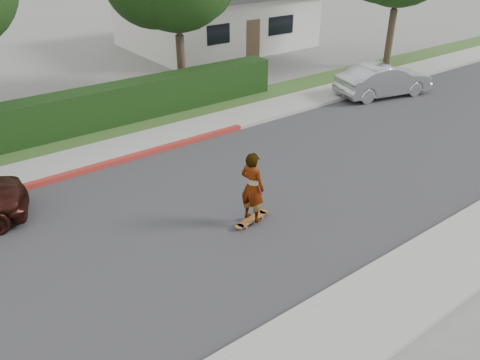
{
  "coord_description": "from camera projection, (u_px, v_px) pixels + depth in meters",
  "views": [
    {
      "loc": [
        -8.5,
        -8.75,
        6.56
      ],
      "look_at": [
        -2.41,
        -0.55,
        1.0
      ],
      "focal_mm": 35.0,
      "sensor_mm": 36.0,
      "label": 1
    }
  ],
  "objects": [
    {
      "name": "curb_far",
      "position": [
        217.0,
        133.0,
        16.61
      ],
      "size": [
        60.0,
        0.2,
        0.15
      ],
      "primitive_type": "cube",
      "color": "#9E9E99",
      "rests_on": "ground"
    },
    {
      "name": "road",
      "position": [
        295.0,
        179.0,
        13.76
      ],
      "size": [
        60.0,
        8.0,
        0.01
      ],
      "primitive_type": "cube",
      "color": "#2D2D30",
      "rests_on": "ground"
    },
    {
      "name": "house",
      "position": [
        215.0,
        10.0,
        28.22
      ],
      "size": [
        10.6,
        8.6,
        4.3
      ],
      "color": "beige",
      "rests_on": "ground"
    },
    {
      "name": "skateboard",
      "position": [
        252.0,
        219.0,
        11.71
      ],
      "size": [
        1.16,
        0.42,
        0.11
      ],
      "rotation": [
        0.0,
        0.0,
        0.18
      ],
      "color": "#AF5D30",
      "rests_on": "ground"
    },
    {
      "name": "hedge",
      "position": [
        99.0,
        109.0,
        16.9
      ],
      "size": [
        15.0,
        1.0,
        1.5
      ],
      "primitive_type": "cube",
      "color": "black",
      "rests_on": "ground"
    },
    {
      "name": "sidewalk_near",
      "position": [
        450.0,
        265.0,
        10.2
      ],
      "size": [
        60.0,
        1.6,
        0.12
      ],
      "primitive_type": "cube",
      "color": "gray",
      "rests_on": "ground"
    },
    {
      "name": "ground",
      "position": [
        295.0,
        179.0,
        13.76
      ],
      "size": [
        120.0,
        120.0,
        0.0
      ],
      "primitive_type": "plane",
      "color": "slate",
      "rests_on": "ground"
    },
    {
      "name": "skateboarder",
      "position": [
        252.0,
        187.0,
        11.27
      ],
      "size": [
        0.59,
        0.75,
        1.82
      ],
      "primitive_type": "imported",
      "rotation": [
        0.0,
        0.0,
        1.84
      ],
      "color": "white",
      "rests_on": "skateboard"
    },
    {
      "name": "curb_near",
      "position": [
        415.0,
        244.0,
        10.83
      ],
      "size": [
        60.0,
        0.2,
        0.15
      ],
      "primitive_type": "cube",
      "color": "#9E9E99",
      "rests_on": "ground"
    },
    {
      "name": "sidewalk_far",
      "position": [
        203.0,
        126.0,
        17.25
      ],
      "size": [
        60.0,
        1.6,
        0.12
      ],
      "primitive_type": "cube",
      "color": "gray",
      "rests_on": "ground"
    },
    {
      "name": "curb_red_section",
      "position": [
        78.0,
        172.0,
        13.99
      ],
      "size": [
        12.0,
        0.21,
        0.15
      ],
      "primitive_type": "cube",
      "color": "maroon",
      "rests_on": "ground"
    },
    {
      "name": "planting_strip",
      "position": [
        181.0,
        114.0,
        18.39
      ],
      "size": [
        60.0,
        1.6,
        0.1
      ],
      "primitive_type": "cube",
      "color": "#2D4C1E",
      "rests_on": "ground"
    },
    {
      "name": "car_silver",
      "position": [
        384.0,
        80.0,
        20.21
      ],
      "size": [
        4.47,
        2.41,
        1.4
      ],
      "primitive_type": "imported",
      "rotation": [
        0.0,
        0.0,
        1.34
      ],
      "color": "#B1B4B8",
      "rests_on": "ground"
    }
  ]
}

